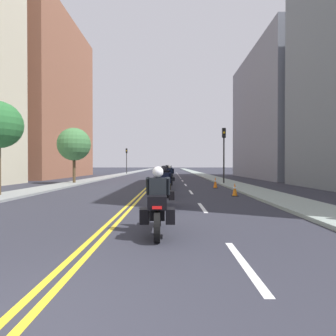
{
  "coord_description": "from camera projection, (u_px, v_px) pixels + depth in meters",
  "views": [
    {
      "loc": [
        1.62,
        -2.54,
        1.62
      ],
      "look_at": [
        1.44,
        14.51,
        1.44
      ],
      "focal_mm": 29.7,
      "sensor_mm": 36.0,
      "label": 1
    }
  ],
  "objects": [
    {
      "name": "motorcycle_2",
      "position": [
        164.0,
        184.0,
        14.41
      ],
      "size": [
        0.77,
        2.14,
        1.6
      ],
      "rotation": [
        0.0,
        0.0,
        -0.03
      ],
      "color": "black",
      "rests_on": "ground"
    },
    {
      "name": "motorcycle_0",
      "position": [
        158.0,
        207.0,
        6.47
      ],
      "size": [
        0.77,
        2.23,
        1.59
      ],
      "rotation": [
        0.0,
        0.0,
        0.03
      ],
      "color": "black",
      "rests_on": "ground"
    },
    {
      "name": "traffic_cone_1",
      "position": [
        235.0,
        189.0,
        14.43
      ],
      "size": [
        0.33,
        0.33,
        0.7
      ],
      "color": "black",
      "rests_on": "ground"
    },
    {
      "name": "motorcycle_3",
      "position": [
        167.0,
        180.0,
        18.23
      ],
      "size": [
        0.76,
        2.2,
        1.62
      ],
      "rotation": [
        0.0,
        0.0,
        0.01
      ],
      "color": "black",
      "rests_on": "ground"
    },
    {
      "name": "traffic_cone_0",
      "position": [
        215.0,
        182.0,
        19.52
      ],
      "size": [
        0.33,
        0.33,
        0.79
      ],
      "color": "black",
      "rests_on": "ground"
    },
    {
      "name": "street_tree_1",
      "position": [
        74.0,
        144.0,
        23.66
      ],
      "size": [
        2.8,
        2.8,
        4.79
      ],
      "color": "#4A3823",
      "rests_on": "ground"
    },
    {
      "name": "building_left_1",
      "position": [
        47.0,
        99.0,
        37.21
      ],
      "size": [
        7.19,
        18.32,
        21.0
      ],
      "color": "brown",
      "rests_on": "ground"
    },
    {
      "name": "motorcycle_4",
      "position": [
        170.0,
        177.0,
        22.37
      ],
      "size": [
        0.78,
        2.26,
        1.61
      ],
      "rotation": [
        0.0,
        0.0,
        -0.05
      ],
      "color": "black",
      "rests_on": "ground"
    },
    {
      "name": "lane_dashes_white",
      "position": [
        181.0,
        179.0,
        31.54
      ],
      "size": [
        0.14,
        56.4,
        0.01
      ],
      "color": "silver",
      "rests_on": "ground"
    },
    {
      "name": "motorcycle_6",
      "position": [
        170.0,
        174.0,
        30.06
      ],
      "size": [
        0.77,
        2.11,
        1.62
      ],
      "rotation": [
        0.0,
        0.0,
        -0.03
      ],
      "color": "black",
      "rests_on": "ground"
    },
    {
      "name": "centreline_yellow_inner",
      "position": [
        161.0,
        174.0,
        50.57
      ],
      "size": [
        0.12,
        132.0,
        0.01
      ],
      "primitive_type": "cube",
      "color": "yellow",
      "rests_on": "ground"
    },
    {
      "name": "motorcycle_5",
      "position": [
        168.0,
        175.0,
        25.98
      ],
      "size": [
        0.76,
        2.07,
        1.64
      ],
      "rotation": [
        0.0,
        0.0,
        -0.01
      ],
      "color": "black",
      "rests_on": "ground"
    },
    {
      "name": "building_right_1",
      "position": [
        280.0,
        115.0,
        34.69
      ],
      "size": [
        7.78,
        18.47,
        15.67
      ],
      "color": "slate",
      "rests_on": "ground"
    },
    {
      "name": "traffic_light_near",
      "position": [
        224.0,
        146.0,
        23.06
      ],
      "size": [
        0.28,
        0.38,
        4.69
      ],
      "color": "black",
      "rests_on": "ground"
    },
    {
      "name": "sidewalk_left",
      "position": [
        125.0,
        174.0,
        50.64
      ],
      "size": [
        2.12,
        144.0,
        0.12
      ],
      "primitive_type": "cube",
      "color": "gray",
      "rests_on": "ground"
    },
    {
      "name": "sidewalk_right",
      "position": [
        199.0,
        174.0,
        50.5
      ],
      "size": [
        2.12,
        144.0,
        0.12
      ],
      "primitive_type": "cube",
      "color": "gray",
      "rests_on": "ground"
    },
    {
      "name": "traffic_light_far",
      "position": [
        127.0,
        156.0,
        47.91
      ],
      "size": [
        0.28,
        0.38,
        4.48
      ],
      "color": "black",
      "rests_on": "ground"
    },
    {
      "name": "centreline_yellow_outer",
      "position": [
        163.0,
        174.0,
        50.57
      ],
      "size": [
        0.12,
        132.0,
        0.01
      ],
      "primitive_type": "cube",
      "color": "yellow",
      "rests_on": "ground"
    },
    {
      "name": "ground_plane",
      "position": [
        162.0,
        174.0,
        50.57
      ],
      "size": [
        264.0,
        264.0,
        0.0
      ],
      "primitive_type": "plane",
      "color": "#2B2C35"
    },
    {
      "name": "motorcycle_1",
      "position": [
        164.0,
        191.0,
        10.58
      ],
      "size": [
        0.78,
        2.1,
        1.6
      ],
      "rotation": [
        0.0,
        0.0,
        0.05
      ],
      "color": "black",
      "rests_on": "ground"
    }
  ]
}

